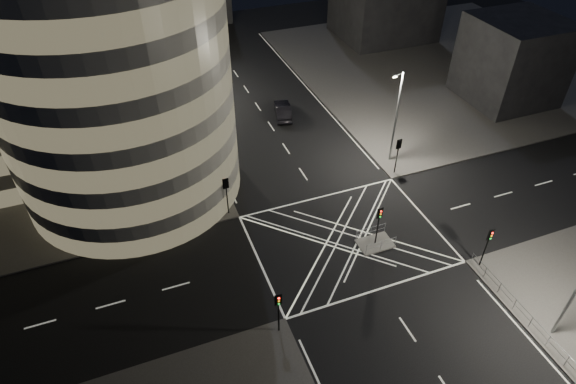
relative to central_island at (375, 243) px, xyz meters
name	(u,v)px	position (x,y,z in m)	size (l,w,h in m)	color
ground	(346,238)	(-2.00, 1.50, -0.07)	(120.00, 120.00, 0.00)	black
sidewalk_far_left	(5,144)	(-31.00, 28.50, 0.00)	(42.00, 42.00, 0.15)	#4A4845
sidewalk_far_right	(444,64)	(27.00, 28.50, 0.00)	(42.00, 42.00, 0.15)	#4A4845
central_island	(375,243)	(0.00, 0.00, 0.00)	(3.00, 2.00, 0.15)	slate
office_tower_curved	(49,54)	(-22.74, 20.24, 12.58)	(30.00, 29.00, 27.20)	gray
building_right_near	(512,60)	(28.00, 17.50, 5.08)	(10.00, 10.00, 10.00)	black
tree_a	(200,165)	(-12.50, 10.50, 4.46)	(4.71, 4.71, 7.11)	black
tree_b	(185,127)	(-12.50, 16.50, 5.01)	(5.13, 5.13, 7.89)	black
tree_c	(174,101)	(-12.50, 22.50, 4.80)	(4.37, 4.37, 7.25)	black
tree_d	(165,76)	(-12.50, 28.50, 4.94)	(5.18, 5.18, 7.85)	black
tree_e	(158,62)	(-12.50, 34.50, 4.16)	(3.89, 3.89, 6.33)	black
traffic_signal_fl	(226,190)	(-10.80, 8.30, 2.84)	(0.55, 0.22, 4.00)	black
traffic_signal_nl	(278,306)	(-10.80, -5.30, 2.84)	(0.55, 0.22, 4.00)	black
traffic_signal_fr	(398,150)	(6.80, 8.30, 2.84)	(0.55, 0.22, 4.00)	black
traffic_signal_nr	(488,241)	(6.80, -5.30, 2.84)	(0.55, 0.22, 4.00)	black
traffic_signal_island	(379,219)	(0.00, 0.00, 2.84)	(0.55, 0.22, 4.00)	black
street_lamp_left_near	(203,136)	(-11.44, 13.50, 5.47)	(1.25, 0.25, 10.00)	slate
street_lamp_left_far	(169,60)	(-11.44, 31.50, 5.47)	(1.25, 0.25, 10.00)	slate
street_lamp_right_far	(396,115)	(7.44, 10.50, 5.47)	(1.25, 0.25, 10.00)	slate
railing_near_right	(523,313)	(6.30, -10.65, 0.62)	(0.06, 11.70, 1.10)	slate
railing_island_south	(381,245)	(0.00, -0.90, 0.62)	(2.80, 0.06, 1.10)	slate
railing_island_north	(371,232)	(0.00, 0.90, 0.62)	(2.80, 0.06, 1.10)	slate
sedan	(283,110)	(0.07, 23.12, 0.76)	(1.76, 5.06, 1.67)	black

